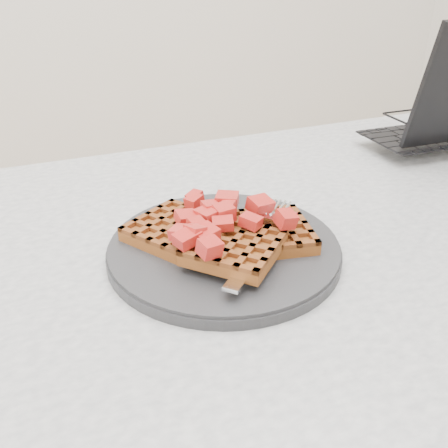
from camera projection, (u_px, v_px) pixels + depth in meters
table at (317, 322)px, 0.64m from camera, size 1.20×0.80×0.75m
plate at (224, 249)px, 0.56m from camera, size 0.26×0.26×0.02m
waffles at (225, 236)px, 0.55m from camera, size 0.21×0.20×0.03m
strawberry_pile at (224, 213)px, 0.54m from camera, size 0.15×0.15×0.02m
fork at (263, 245)px, 0.54m from camera, size 0.14×0.14×0.02m
laptop at (446, 121)px, 0.89m from camera, size 0.33×0.25×0.22m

